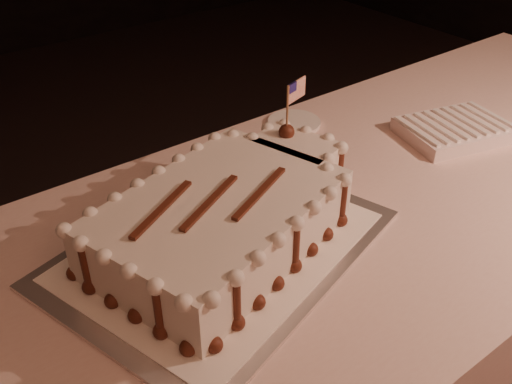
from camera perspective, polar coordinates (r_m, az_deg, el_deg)
banquet_table at (r=1.38m, az=6.51°, el=-14.26°), size 2.40×0.80×0.75m
cake_board at (r=1.02m, az=-3.60°, el=-5.56°), size 0.66×0.57×0.01m
doily at (r=1.01m, az=-3.61°, el=-5.35°), size 0.59×0.51×0.00m
sheet_cake at (r=1.00m, az=-2.64°, el=-2.20°), size 0.55×0.40×0.21m
napkin_stack at (r=1.44m, az=19.19°, el=5.91°), size 0.28×0.23×0.04m
side_plate at (r=1.42m, az=3.83°, el=6.93°), size 0.13×0.13×0.01m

